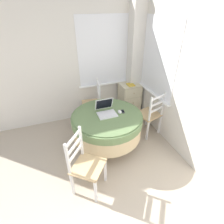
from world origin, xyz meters
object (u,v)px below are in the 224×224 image
at_px(corner_cabinet, 129,99).
at_px(dining_chair_near_back_window, 94,103).
at_px(book_on_cabinet, 131,85).
at_px(computer_mouse, 120,112).
at_px(round_dining_table, 107,123).
at_px(dining_chair_camera_near, 85,165).
at_px(laptop, 106,111).
at_px(cell_phone, 123,111).
at_px(dining_chair_near_right_window, 150,115).

bearing_deg(corner_cabinet, dining_chair_near_back_window, -177.33).
bearing_deg(book_on_cabinet, computer_mouse, -125.16).
height_order(round_dining_table, dining_chair_camera_near, dining_chair_camera_near).
bearing_deg(round_dining_table, corner_cabinet, 46.95).
bearing_deg(laptop, book_on_cabinet, 43.99).
xyz_separation_m(round_dining_table, laptop, (0.00, 0.05, 0.24)).
bearing_deg(cell_phone, dining_chair_camera_near, -140.22).
bearing_deg(dining_chair_near_back_window, dining_chair_camera_near, -108.88).
bearing_deg(corner_cabinet, computer_mouse, -124.19).
height_order(laptop, cell_phone, laptop).
distance_m(round_dining_table, corner_cabinet, 1.34).
height_order(laptop, corner_cabinet, laptop).
relative_size(corner_cabinet, book_on_cabinet, 4.25).
distance_m(round_dining_table, dining_chair_near_right_window, 0.95).
bearing_deg(cell_phone, laptop, 169.18).
distance_m(round_dining_table, laptop, 0.24).
xyz_separation_m(laptop, computer_mouse, (0.23, -0.08, -0.03)).
height_order(cell_phone, corner_cabinet, corner_cabinet).
height_order(round_dining_table, corner_cabinet, corner_cabinet).
bearing_deg(computer_mouse, dining_chair_camera_near, -138.60).
bearing_deg(book_on_cabinet, laptop, -136.01).
xyz_separation_m(dining_chair_near_right_window, book_on_cabinet, (-0.06, 0.82, 0.32)).
height_order(computer_mouse, dining_chair_camera_near, dining_chair_camera_near).
height_order(round_dining_table, laptop, laptop).
relative_size(dining_chair_camera_near, corner_cabinet, 1.25).
bearing_deg(corner_cabinet, laptop, -134.49).
xyz_separation_m(cell_phone, dining_chair_near_right_window, (0.64, 0.08, -0.26)).
xyz_separation_m(cell_phone, dining_chair_near_back_window, (-0.31, 0.94, -0.26)).
relative_size(laptop, dining_chair_camera_near, 0.34).
bearing_deg(cell_phone, dining_chair_near_back_window, 108.14).
height_order(cell_phone, dining_chair_near_back_window, dining_chair_near_back_window).
bearing_deg(dining_chair_near_back_window, dining_chair_near_right_window, -42.05).
distance_m(dining_chair_camera_near, corner_cabinet, 2.26).
height_order(cell_phone, dining_chair_camera_near, dining_chair_camera_near).
distance_m(laptop, dining_chair_near_back_window, 0.93).
bearing_deg(dining_chair_near_right_window, book_on_cabinet, 94.30).
relative_size(dining_chair_camera_near, book_on_cabinet, 5.31).
bearing_deg(cell_phone, corner_cabinet, 58.19).
relative_size(dining_chair_near_back_window, book_on_cabinet, 5.31).
relative_size(dining_chair_near_back_window, dining_chair_near_right_window, 1.00).
relative_size(computer_mouse, dining_chair_camera_near, 0.10).
height_order(dining_chair_near_right_window, dining_chair_camera_near, same).
bearing_deg(corner_cabinet, dining_chair_near_right_window, -87.73).
bearing_deg(book_on_cabinet, round_dining_table, -134.44).
bearing_deg(dining_chair_camera_near, dining_chair_near_back_window, 71.12).
relative_size(computer_mouse, dining_chair_near_back_window, 0.10).
bearing_deg(dining_chair_near_right_window, dining_chair_camera_near, -151.95).
height_order(round_dining_table, book_on_cabinet, book_on_cabinet).
relative_size(laptop, book_on_cabinet, 1.79).
distance_m(corner_cabinet, book_on_cabinet, 0.41).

